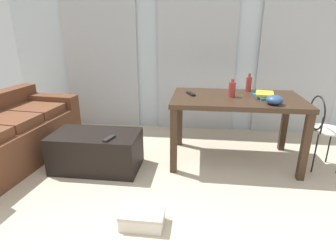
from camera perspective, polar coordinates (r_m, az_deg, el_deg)
The scene contains 14 objects.
ground_plane at distance 2.63m, azimuth 4.01°, elevation -13.99°, with size 7.23×7.23×0.00m, color beige.
wall_back at distance 4.10m, azimuth 6.09°, elevation 17.30°, with size 5.55×0.10×2.58m, color silver.
curtains at distance 4.03m, azimuth 5.96°, elevation 14.50°, with size 3.95×0.03×2.20m.
couch at distance 3.59m, azimuth -31.06°, elevation -1.93°, with size 0.99×1.84×0.73m.
coffee_table at distance 3.08m, azimuth -14.71°, elevation -5.05°, with size 0.93×0.52×0.41m.
craft_table at distance 3.10m, azimuth 14.07°, elevation 4.19°, with size 1.40×0.84×0.76m.
wire_chair at distance 3.31m, azimuth 29.47°, elevation 0.40°, with size 0.37×0.37×0.81m.
bottle_near at distance 3.04m, azimuth 13.26°, elevation 7.49°, with size 0.08×0.08×0.20m.
bottle_far at distance 3.37m, azimuth 16.54°, elevation 8.46°, with size 0.07×0.07×0.21m.
bowl at distance 2.86m, azimuth 21.42°, elevation 5.12°, with size 0.16×0.16×0.09m, color #2D4C7A.
book_stack at distance 3.12m, azimuth 19.54°, elevation 6.12°, with size 0.22×0.31×0.06m.
tv_remote_on_table at distance 3.09m, azimuth 4.80°, elevation 6.73°, with size 0.04×0.18×0.02m, color black.
tv_remote_primary at distance 2.80m, azimuth -12.22°, elevation -2.55°, with size 0.05×0.17×0.02m, color #232326.
shoebox at distance 2.25m, azimuth -5.39°, elevation -18.68°, with size 0.34×0.22×0.13m.
Camera 1 is at (0.09, -1.08, 1.46)m, focal length 29.11 mm.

